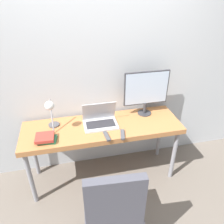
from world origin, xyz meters
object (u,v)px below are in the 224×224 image
laptop (100,120)px  desk_lamp (51,111)px  book_stack (46,138)px  monitor (146,90)px  office_chair (113,205)px

laptop → desk_lamp: (-0.51, -0.02, 0.20)m
book_stack → laptop: bearing=17.2°
monitor → desk_lamp: (-1.08, -0.14, -0.06)m
monitor → book_stack: monitor is taller
book_stack → monitor: bearing=14.3°
monitor → book_stack: (-1.16, -0.30, -0.28)m
monitor → book_stack: size_ratio=2.50×
book_stack → desk_lamp: bearing=63.9°
monitor → office_chair: 1.31m
desk_lamp → book_stack: desk_lamp is taller
laptop → book_stack: laptop is taller
office_chair → book_stack: 0.93m
laptop → office_chair: bearing=-93.8°
desk_lamp → book_stack: (-0.08, -0.16, -0.22)m
book_stack → office_chair: bearing=-53.7°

